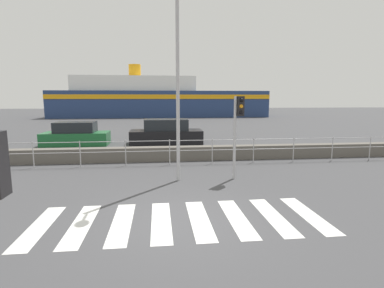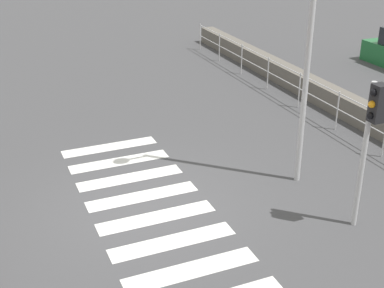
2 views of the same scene
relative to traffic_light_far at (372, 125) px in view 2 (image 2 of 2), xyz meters
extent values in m
plane|color=#424244|center=(-2.28, -3.45, -2.13)|extent=(160.00, 160.00, 0.00)
cube|color=silver|center=(-5.42, -3.45, -2.13)|extent=(0.45, 2.40, 0.01)
cube|color=silver|center=(-4.52, -3.45, -2.13)|extent=(0.45, 2.40, 0.01)
cube|color=silver|center=(-3.62, -3.45, -2.13)|extent=(0.45, 2.40, 0.01)
cube|color=silver|center=(-2.72, -3.45, -2.13)|extent=(0.45, 2.40, 0.01)
cube|color=silver|center=(-1.82, -3.45, -2.13)|extent=(0.45, 2.40, 0.01)
cube|color=silver|center=(-0.92, -3.45, -2.13)|extent=(0.45, 2.40, 0.01)
cube|color=silver|center=(-0.02, -3.45, -2.13)|extent=(0.45, 2.40, 0.01)
cylinder|color=#B2B2B5|center=(-13.43, 2.57, -1.58)|extent=(0.04, 0.04, 1.09)
cylinder|color=#B2B2B5|center=(-11.57, 2.57, -1.58)|extent=(0.04, 0.04, 1.09)
cylinder|color=#B2B2B5|center=(-9.71, 2.57, -1.58)|extent=(0.04, 0.04, 1.09)
cylinder|color=#B2B2B5|center=(-7.85, 2.57, -1.58)|extent=(0.04, 0.04, 1.09)
cylinder|color=#B2B2B5|center=(-6.00, 2.57, -1.58)|extent=(0.04, 0.04, 1.09)
cylinder|color=#B2B2B5|center=(-4.14, 2.57, -1.58)|extent=(0.04, 0.04, 1.09)
cylinder|color=#B2B2B5|center=(-0.10, 0.01, -0.68)|extent=(0.10, 0.10, 2.90)
cube|color=black|center=(0.07, 0.01, 0.43)|extent=(0.24, 0.24, 0.68)
sphere|color=black|center=(0.07, -0.13, 0.64)|extent=(0.13, 0.13, 0.13)
sphere|color=orange|center=(0.07, -0.13, 0.43)|extent=(0.13, 0.13, 0.13)
sphere|color=black|center=(0.07, -0.13, 0.22)|extent=(0.13, 0.13, 0.13)
cylinder|color=#B2B2B5|center=(-2.08, 0.00, 1.30)|extent=(0.12, 0.12, 6.87)
camera|label=1|loc=(-2.75, -10.10, 0.70)|focal=28.00mm
camera|label=2|loc=(6.79, -6.29, 3.62)|focal=50.00mm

